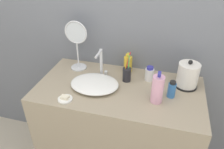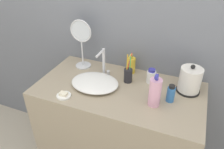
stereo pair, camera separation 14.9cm
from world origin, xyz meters
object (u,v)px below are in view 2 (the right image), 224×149
object	(u,v)px
faucet	(104,62)
lotion_bottle	(131,65)
vanity_mirror	(81,41)
toothbrush_cup	(128,75)
shampoo_bottle	(171,94)
hand_cream_bottle	(151,76)
electric_kettle	(190,81)
mouthwash_bottle	(155,92)

from	to	relation	value
faucet	lotion_bottle	xyz separation A→B (m)	(0.18, 0.12, -0.05)
faucet	vanity_mirror	world-z (taller)	vanity_mirror
toothbrush_cup	vanity_mirror	distance (m)	0.45
shampoo_bottle	hand_cream_bottle	xyz separation A→B (m)	(-0.16, 0.17, -0.00)
faucet	shampoo_bottle	world-z (taller)	faucet
electric_kettle	lotion_bottle	xyz separation A→B (m)	(-0.44, 0.09, -0.02)
faucet	hand_cream_bottle	distance (m)	0.36
hand_cream_bottle	toothbrush_cup	bearing A→B (deg)	-161.17
faucet	shampoo_bottle	distance (m)	0.54
lotion_bottle	vanity_mirror	distance (m)	0.43
hand_cream_bottle	vanity_mirror	world-z (taller)	vanity_mirror
faucet	shampoo_bottle	bearing A→B (deg)	-13.34
shampoo_bottle	vanity_mirror	xyz separation A→B (m)	(-0.73, 0.19, 0.17)
toothbrush_cup	hand_cream_bottle	xyz separation A→B (m)	(0.16, 0.05, -0.01)
electric_kettle	vanity_mirror	xyz separation A→B (m)	(-0.83, 0.04, 0.14)
mouthwash_bottle	hand_cream_bottle	bearing A→B (deg)	107.38
lotion_bottle	hand_cream_bottle	bearing A→B (deg)	-24.09
toothbrush_cup	mouthwash_bottle	size ratio (longest dim) A/B	1.03
lotion_bottle	vanity_mirror	xyz separation A→B (m)	(-0.39, -0.05, 0.16)
faucet	electric_kettle	xyz separation A→B (m)	(0.62, 0.03, -0.04)
faucet	mouthwash_bottle	distance (m)	0.47
electric_kettle	vanity_mirror	size ratio (longest dim) A/B	0.53
faucet	mouthwash_bottle	world-z (taller)	mouthwash_bottle
toothbrush_cup	vanity_mirror	xyz separation A→B (m)	(-0.41, 0.08, 0.17)
shampoo_bottle	lotion_bottle	bearing A→B (deg)	144.41
shampoo_bottle	hand_cream_bottle	world-z (taller)	shampoo_bottle
toothbrush_cup	shampoo_bottle	distance (m)	0.34
mouthwash_bottle	vanity_mirror	size ratio (longest dim) A/B	0.57
electric_kettle	shampoo_bottle	distance (m)	0.18
mouthwash_bottle	electric_kettle	bearing A→B (deg)	50.88
lotion_bottle	hand_cream_bottle	size ratio (longest dim) A/B	1.46
electric_kettle	hand_cream_bottle	xyz separation A→B (m)	(-0.26, 0.01, -0.03)
vanity_mirror	electric_kettle	bearing A→B (deg)	-2.73
toothbrush_cup	hand_cream_bottle	size ratio (longest dim) A/B	2.09
shampoo_bottle	mouthwash_bottle	size ratio (longest dim) A/B	0.54
shampoo_bottle	mouthwash_bottle	distance (m)	0.12
faucet	mouthwash_bottle	bearing A→B (deg)	-24.84
toothbrush_cup	lotion_bottle	xyz separation A→B (m)	(-0.02, 0.13, 0.01)
faucet	shampoo_bottle	xyz separation A→B (m)	(0.52, -0.12, -0.06)
electric_kettle	mouthwash_bottle	distance (m)	0.30
toothbrush_cup	hand_cream_bottle	distance (m)	0.17
faucet	toothbrush_cup	bearing A→B (deg)	-3.34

